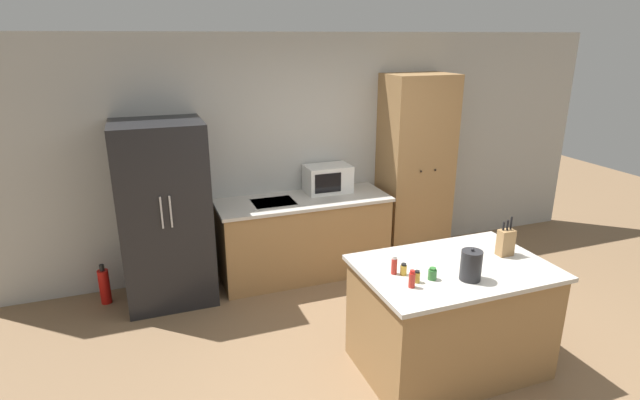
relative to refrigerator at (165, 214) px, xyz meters
name	(u,v)px	position (x,y,z in m)	size (l,w,h in m)	color
ground_plane	(418,370)	(1.75, -1.93, -0.91)	(14.00, 14.00, 0.00)	#846647
wall_back	(318,152)	(1.75, 0.40, 0.39)	(7.20, 0.06, 2.60)	#B2B2AD
refrigerator	(165,214)	(0.00, 0.00, 0.00)	(0.84, 0.76, 1.81)	black
back_counter	(304,236)	(1.44, 0.04, -0.46)	(1.87, 0.70, 0.89)	#9E7547
pantry_cabinet	(415,168)	(2.84, 0.10, 0.18)	(0.77, 0.57, 2.16)	#9E7547
kitchen_island	(450,317)	(2.00, -1.94, -0.46)	(1.46, 0.97, 0.89)	#9E7547
microwave	(328,179)	(1.78, 0.18, 0.13)	(0.50, 0.34, 0.30)	white
knife_block	(506,242)	(2.49, -1.91, 0.10)	(0.12, 0.08, 0.32)	#9E7547
spice_bottle_tall_dark	(417,277)	(1.59, -2.07, 0.03)	(0.04, 0.04, 0.09)	gold
spice_bottle_short_red	(412,279)	(1.51, -2.12, 0.04)	(0.05, 0.05, 0.13)	#B2281E
spice_bottle_amber_oil	(432,274)	(1.71, -2.07, 0.03)	(0.06, 0.06, 0.09)	#337033
spice_bottle_green_herb	(404,270)	(1.56, -1.94, 0.03)	(0.05, 0.05, 0.09)	gold
spice_bottle_pale_salt	(394,265)	(1.50, -1.90, 0.05)	(0.04, 0.04, 0.14)	#B2281E
kettle	(471,265)	(1.97, -2.17, 0.10)	(0.15, 0.15, 0.25)	#232326
fire_extinguisher	(105,286)	(-0.64, 0.10, -0.72)	(0.10, 0.10, 0.42)	red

